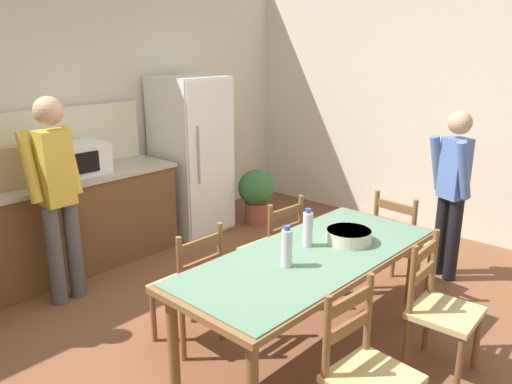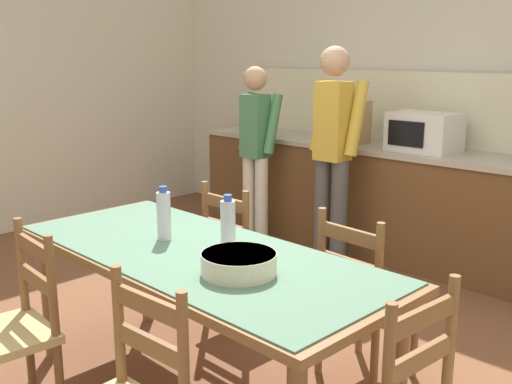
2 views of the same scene
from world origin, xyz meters
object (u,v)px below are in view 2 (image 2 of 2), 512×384
bottle_off_centre (228,225)px  person_at_sink (256,145)px  dining_table (197,267)px  person_at_counter (333,145)px  chair_side_far_right (364,299)px  paper_bag (355,122)px  chair_side_near_left (11,331)px  bottle_near_centre (164,215)px  chair_side_far_left (241,257)px  microwave (424,132)px  serving_bowl (239,262)px

bottle_off_centre → person_at_sink: (-1.67, 1.92, -0.01)m
dining_table → person_at_counter: size_ratio=1.19×
chair_side_far_right → person_at_sink: bearing=-28.6°
paper_bag → chair_side_near_left: size_ratio=0.40×
bottle_near_centre → chair_side_far_right: bearing=44.1°
dining_table → chair_side_near_left: bearing=-123.6°
dining_table → chair_side_far_left: chair_side_far_left is taller
bottle_near_centre → person_at_sink: person_at_sink is taller
microwave → bottle_near_centre: 2.52m
paper_bag → chair_side_far_left: 1.95m
bottle_near_centre → chair_side_near_left: bottle_near_centre is taller
microwave → paper_bag: size_ratio=1.39×
serving_bowl → chair_side_far_left: chair_side_far_left is taller
dining_table → bottle_off_centre: bearing=45.1°
serving_bowl → person_at_sink: person_at_sink is taller
paper_bag → chair_side_near_left: bearing=-82.9°
bottle_near_centre → chair_side_near_left: (-0.22, -0.71, -0.45)m
serving_bowl → chair_side_near_left: size_ratio=0.35×
bottle_near_centre → serving_bowl: bottle_near_centre is taller
microwave → paper_bag: bearing=-179.3°
chair_side_far_left → chair_side_far_right: bearing=-179.9°
paper_bag → serving_bowl: bearing=-64.7°
microwave → serving_bowl: 2.67m
chair_side_far_right → chair_side_near_left: 1.70m
bottle_near_centre → dining_table: bearing=-1.3°
paper_bag → person_at_sink: (-0.69, -0.49, -0.22)m
bottle_off_centre → chair_side_far_right: (0.37, 0.60, -0.45)m
bottle_near_centre → chair_side_far_left: bearing=104.5°
paper_bag → dining_table: size_ratio=0.18×
microwave → chair_side_far_left: bearing=-96.9°
microwave → paper_bag: (-0.65, -0.01, 0.03)m
bottle_near_centre → paper_bag: bearing=103.8°
bottle_near_centre → person_at_sink: size_ratio=0.17×
person_at_sink → microwave: bearing=-69.6°
dining_table → serving_bowl: serving_bowl is taller
dining_table → bottle_off_centre: (0.10, 0.10, 0.20)m
dining_table → chair_side_far_right: 0.88m
dining_table → microwave: bearing=95.0°
person_at_counter → bottle_near_centre: bearing=-167.1°
serving_bowl → chair_side_far_right: bearing=81.5°
bottle_off_centre → dining_table: bearing=-134.9°
paper_bag → dining_table: paper_bag is taller
bottle_off_centre → person_at_counter: size_ratio=0.16×
serving_bowl → person_at_counter: size_ratio=0.19×
bottle_near_centre → person_at_counter: person_at_counter is taller
dining_table → serving_bowl: bearing=-11.5°
serving_bowl → dining_table: bearing=168.5°
bottle_off_centre → person_at_sink: person_at_sink is taller
bottle_near_centre → serving_bowl: bearing=-7.3°
paper_bag → chair_side_far_right: size_ratio=0.40×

